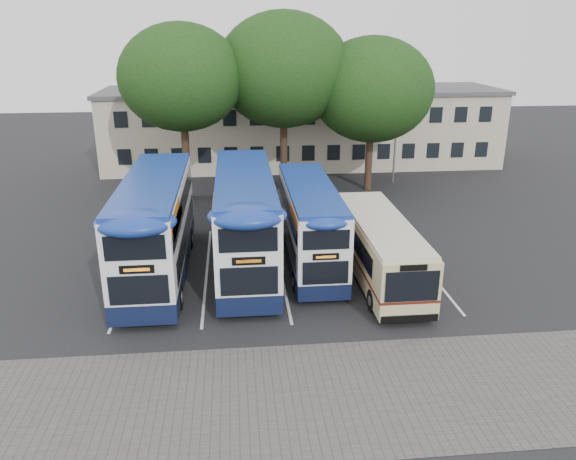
{
  "coord_description": "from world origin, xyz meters",
  "views": [
    {
      "loc": [
        -5.8,
        -19.7,
        10.97
      ],
      "look_at": [
        -3.36,
        5.0,
        1.95
      ],
      "focal_mm": 35.0,
      "sensor_mm": 36.0,
      "label": 1
    }
  ],
  "objects_px": {
    "tree_right": "(372,90)",
    "bus_dd_mid": "(245,217)",
    "tree_mid": "(284,70)",
    "bus_single": "(380,245)",
    "lamp_post": "(397,114)",
    "bus_dd_left": "(156,223)",
    "bus_dd_right": "(310,221)",
    "tree_left": "(181,78)"
  },
  "relations": [
    {
      "from": "lamp_post",
      "to": "bus_single",
      "type": "relative_size",
      "value": 0.96
    },
    {
      "from": "tree_left",
      "to": "bus_dd_right",
      "type": "xyz_separation_m",
      "value": [
        6.68,
        -11.78,
        -5.76
      ]
    },
    {
      "from": "bus_dd_left",
      "to": "bus_dd_mid",
      "type": "relative_size",
      "value": 1.0
    },
    {
      "from": "lamp_post",
      "to": "tree_right",
      "type": "height_order",
      "value": "tree_right"
    },
    {
      "from": "lamp_post",
      "to": "bus_dd_right",
      "type": "relative_size",
      "value": 0.96
    },
    {
      "from": "tree_mid",
      "to": "tree_left",
      "type": "bearing_deg",
      "value": -166.29
    },
    {
      "from": "tree_left",
      "to": "bus_dd_left",
      "type": "relative_size",
      "value": 1.03
    },
    {
      "from": "tree_left",
      "to": "tree_mid",
      "type": "relative_size",
      "value": 0.94
    },
    {
      "from": "bus_dd_mid",
      "to": "bus_dd_right",
      "type": "bearing_deg",
      "value": 4.51
    },
    {
      "from": "lamp_post",
      "to": "tree_right",
      "type": "xyz_separation_m",
      "value": [
        -2.34,
        -1.69,
        1.87
      ]
    },
    {
      "from": "tree_mid",
      "to": "lamp_post",
      "type": "bearing_deg",
      "value": 6.8
    },
    {
      "from": "tree_right",
      "to": "bus_single",
      "type": "relative_size",
      "value": 1.11
    },
    {
      "from": "tree_left",
      "to": "bus_dd_left",
      "type": "bearing_deg",
      "value": -92.38
    },
    {
      "from": "tree_left",
      "to": "bus_single",
      "type": "bearing_deg",
      "value": -55.0
    },
    {
      "from": "bus_dd_right",
      "to": "bus_dd_left",
      "type": "bearing_deg",
      "value": -175.03
    },
    {
      "from": "tree_right",
      "to": "bus_single",
      "type": "height_order",
      "value": "tree_right"
    },
    {
      "from": "tree_left",
      "to": "bus_dd_left",
      "type": "height_order",
      "value": "tree_left"
    },
    {
      "from": "tree_mid",
      "to": "tree_right",
      "type": "bearing_deg",
      "value": -6.78
    },
    {
      "from": "tree_left",
      "to": "bus_dd_mid",
      "type": "distance_m",
      "value": 13.65
    },
    {
      "from": "bus_dd_left",
      "to": "bus_dd_right",
      "type": "xyz_separation_m",
      "value": [
        7.19,
        0.63,
        -0.36
      ]
    },
    {
      "from": "tree_left",
      "to": "bus_dd_right",
      "type": "height_order",
      "value": "tree_left"
    },
    {
      "from": "tree_right",
      "to": "bus_dd_mid",
      "type": "xyz_separation_m",
      "value": [
        -9.02,
        -12.94,
        -4.41
      ]
    },
    {
      "from": "tree_right",
      "to": "bus_dd_mid",
      "type": "bearing_deg",
      "value": -124.88
    },
    {
      "from": "bus_dd_right",
      "to": "bus_single",
      "type": "height_order",
      "value": "bus_dd_right"
    },
    {
      "from": "bus_single",
      "to": "tree_right",
      "type": "bearing_deg",
      "value": 78.65
    },
    {
      "from": "tree_mid",
      "to": "tree_right",
      "type": "distance_m",
      "value": 6.11
    },
    {
      "from": "lamp_post",
      "to": "tree_left",
      "type": "xyz_separation_m",
      "value": [
        -14.92,
        -2.61,
        2.84
      ]
    },
    {
      "from": "tree_right",
      "to": "bus_dd_left",
      "type": "xyz_separation_m",
      "value": [
        -13.1,
        -13.32,
        -4.42
      ]
    },
    {
      "from": "bus_dd_mid",
      "to": "bus_single",
      "type": "height_order",
      "value": "bus_dd_mid"
    },
    {
      "from": "bus_dd_mid",
      "to": "lamp_post",
      "type": "bearing_deg",
      "value": 52.17
    },
    {
      "from": "tree_right",
      "to": "bus_dd_right",
      "type": "relative_size",
      "value": 1.11
    },
    {
      "from": "tree_right",
      "to": "bus_dd_left",
      "type": "height_order",
      "value": "tree_right"
    },
    {
      "from": "tree_left",
      "to": "tree_mid",
      "type": "bearing_deg",
      "value": 13.71
    },
    {
      "from": "bus_dd_left",
      "to": "tree_mid",
      "type": "bearing_deg",
      "value": 62.95
    },
    {
      "from": "tree_mid",
      "to": "tree_right",
      "type": "xyz_separation_m",
      "value": [
        5.94,
        -0.71,
        -1.28
      ]
    },
    {
      "from": "tree_left",
      "to": "bus_single",
      "type": "relative_size",
      "value": 1.2
    },
    {
      "from": "lamp_post",
      "to": "bus_dd_mid",
      "type": "relative_size",
      "value": 0.82
    },
    {
      "from": "lamp_post",
      "to": "tree_mid",
      "type": "xyz_separation_m",
      "value": [
        -8.28,
        -0.99,
        3.15
      ]
    },
    {
      "from": "bus_single",
      "to": "bus_dd_mid",
      "type": "bearing_deg",
      "value": 164.06
    },
    {
      "from": "bus_dd_left",
      "to": "bus_single",
      "type": "distance_m",
      "value": 10.29
    },
    {
      "from": "tree_right",
      "to": "tree_left",
      "type": "bearing_deg",
      "value": -175.84
    },
    {
      "from": "tree_mid",
      "to": "bus_single",
      "type": "height_order",
      "value": "tree_mid"
    }
  ]
}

